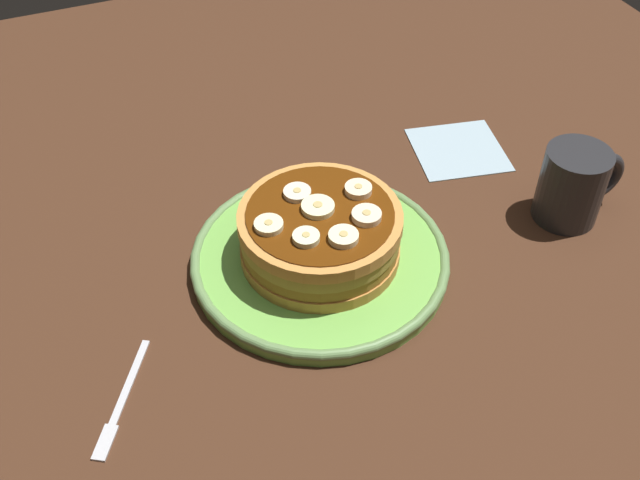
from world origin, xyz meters
TOP-DOWN VIEW (x-y plane):
  - ground_plane at (0.00, 0.00)cm, footprint 140.00×140.00cm
  - plate at (0.00, 0.00)cm, footprint 27.48×27.48cm
  - pancake_stack at (0.07, -0.08)cm, footprint 17.31×17.53cm
  - banana_slice_0 at (0.30, 0.56)cm, footprint 3.39×3.39cm
  - banana_slice_1 at (0.58, -4.44)cm, footprint 2.97×2.97cm
  - banana_slice_2 at (4.91, 1.45)cm, footprint 2.84×2.84cm
  - banana_slice_3 at (-5.47, 0.01)cm, footprint 2.92×2.92cm
  - banana_slice_4 at (-2.76, -3.08)cm, footprint 2.68×2.68cm
  - banana_slice_5 at (-1.07, 3.49)cm, footprint 2.88×2.88cm
  - banana_slice_6 at (3.95, -2.54)cm, footprint 3.00×3.00cm
  - coffee_mug at (29.13, -3.54)cm, footprint 10.56×7.24cm
  - napkin at (23.99, 11.84)cm, footprint 12.99×12.99cm
  - fork at (-23.49, -9.40)cm, footprint 7.66×11.58cm

SIDE VIEW (x-z plane):
  - ground_plane at x=0.00cm, z-range -3.00..0.00cm
  - napkin at x=23.99cm, z-range 0.00..0.30cm
  - fork at x=-23.49cm, z-range 0.00..0.50cm
  - plate at x=0.00cm, z-range 0.07..1.96cm
  - pancake_stack at x=0.07cm, z-range 1.57..7.43cm
  - coffee_mug at x=29.13cm, z-range 0.13..8.99cm
  - banana_slice_5 at x=-1.07cm, z-range 7.24..8.04cm
  - banana_slice_3 at x=-5.47cm, z-range 7.24..8.07cm
  - banana_slice_0 at x=0.30cm, z-range 7.24..8.10cm
  - banana_slice_4 at x=-2.76cm, z-range 7.24..8.11cm
  - banana_slice_1 at x=0.58cm, z-range 7.24..8.18cm
  - banana_slice_6 at x=3.95cm, z-range 7.24..8.18cm
  - banana_slice_2 at x=4.91cm, z-range 7.24..8.19cm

